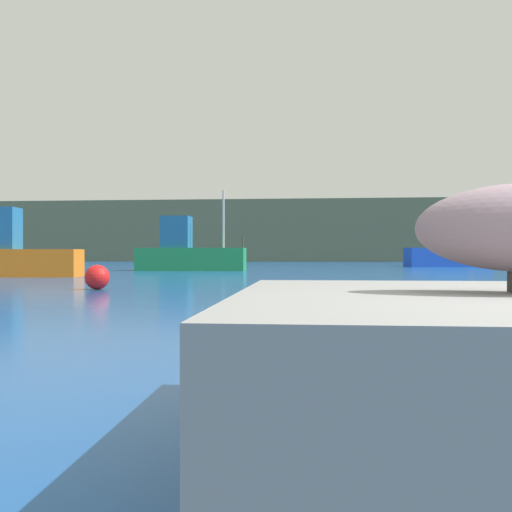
{
  "coord_description": "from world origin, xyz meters",
  "views": [
    {
      "loc": [
        -1.63,
        -2.46,
        0.96
      ],
      "look_at": [
        -3.32,
        15.49,
        0.88
      ],
      "focal_mm": 40.76,
      "sensor_mm": 36.0,
      "label": 1
    }
  ],
  "objects_px": {
    "fishing_boat_blue": "(447,252)",
    "mooring_buoy": "(97,277)",
    "fishing_boat_orange": "(7,254)",
    "fishing_boat_green": "(188,253)"
  },
  "relations": [
    {
      "from": "fishing_boat_orange",
      "to": "mooring_buoy",
      "type": "relative_size",
      "value": 8.71
    },
    {
      "from": "fishing_boat_blue",
      "to": "fishing_boat_green",
      "type": "bearing_deg",
      "value": -158.33
    },
    {
      "from": "fishing_boat_green",
      "to": "fishing_boat_orange",
      "type": "bearing_deg",
      "value": -122.77
    },
    {
      "from": "fishing_boat_blue",
      "to": "fishing_boat_orange",
      "type": "bearing_deg",
      "value": -149.48
    },
    {
      "from": "fishing_boat_green",
      "to": "mooring_buoy",
      "type": "distance_m",
      "value": 17.09
    },
    {
      "from": "fishing_boat_orange",
      "to": "mooring_buoy",
      "type": "bearing_deg",
      "value": 125.39
    },
    {
      "from": "fishing_boat_green",
      "to": "fishing_boat_blue",
      "type": "distance_m",
      "value": 19.96
    },
    {
      "from": "fishing_boat_blue",
      "to": "mooring_buoy",
      "type": "bearing_deg",
      "value": -130.64
    },
    {
      "from": "fishing_boat_blue",
      "to": "mooring_buoy",
      "type": "height_order",
      "value": "fishing_boat_blue"
    },
    {
      "from": "fishing_boat_green",
      "to": "fishing_boat_blue",
      "type": "relative_size",
      "value": 0.97
    }
  ]
}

